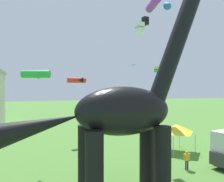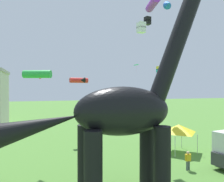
{
  "view_description": "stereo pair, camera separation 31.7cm",
  "coord_description": "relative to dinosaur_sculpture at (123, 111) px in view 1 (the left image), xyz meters",
  "views": [
    {
      "loc": [
        -4.75,
        -8.9,
        6.89
      ],
      "look_at": [
        0.55,
        6.08,
        6.7
      ],
      "focal_mm": 36.39,
      "sensor_mm": 36.0,
      "label": 1
    },
    {
      "loc": [
        -4.45,
        -9.0,
        6.89
      ],
      "look_at": [
        0.55,
        6.08,
        6.7
      ],
      "focal_mm": 36.39,
      "sensor_mm": 36.0,
      "label": 2
    }
  ],
  "objects": [
    {
      "name": "kite_mid_center",
      "position": [
        -4.92,
        7.74,
        2.65
      ],
      "size": [
        2.51,
        2.47,
        0.72
      ],
      "color": "green"
    },
    {
      "name": "dinosaur_sculpture",
      "position": [
        0.0,
        0.0,
        0.0
      ],
      "size": [
        14.49,
        3.07,
        15.14
      ],
      "rotation": [
        0.0,
        0.0,
        -0.38
      ],
      "color": "black",
      "rests_on": "ground_plane"
    },
    {
      "name": "kite_near_low",
      "position": [
        5.27,
        8.25,
        7.75
      ],
      "size": [
        0.8,
        0.8,
        1.07
      ],
      "color": "white"
    },
    {
      "name": "kite_high_left",
      "position": [
        2.08,
        -0.54,
        6.74
      ],
      "size": [
        1.74,
        1.88,
        0.53
      ],
      "color": "purple"
    },
    {
      "name": "person_watching_child",
      "position": [
        14.37,
        7.56,
        -4.59
      ],
      "size": [
        0.55,
        0.24,
        1.46
      ],
      "rotation": [
        0.0,
        0.0,
        0.87
      ],
      "color": "#2D3347",
      "rests_on": "ground_plane"
    },
    {
      "name": "kite_mid_left",
      "position": [
        0.27,
        16.36,
        2.48
      ],
      "size": [
        2.52,
        2.27,
        0.72
      ],
      "color": "red"
    },
    {
      "name": "kite_near_high",
      "position": [
        8.86,
        10.78,
        3.69
      ],
      "size": [
        0.54,
        0.54,
        0.72
      ],
      "color": "yellow"
    },
    {
      "name": "festival_canopy_tent",
      "position": [
        9.43,
        7.63,
        -2.93
      ],
      "size": [
        3.15,
        3.15,
        3.0
      ],
      "color": "#B2B2B7",
      "rests_on": "ground_plane"
    },
    {
      "name": "kite_far_left",
      "position": [
        10.2,
        20.31,
        5.21
      ],
      "size": [
        1.18,
        1.26,
        1.25
      ],
      "color": "#19B2B7"
    },
    {
      "name": "kite_high_right",
      "position": [
        9.12,
        14.33,
        10.52
      ],
      "size": [
        0.82,
        0.82,
        1.05
      ],
      "color": "black"
    },
    {
      "name": "person_far_spectator",
      "position": [
        6.98,
        2.75,
        -4.5
      ],
      "size": [
        0.6,
        0.26,
        1.61
      ],
      "rotation": [
        0.0,
        0.0,
        6.26
      ],
      "color": "#2D3347",
      "rests_on": "ground_plane"
    }
  ]
}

